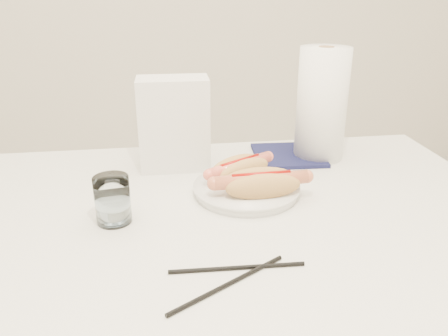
{
  "coord_description": "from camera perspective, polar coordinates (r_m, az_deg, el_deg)",
  "views": [
    {
      "loc": [
        -0.09,
        -0.76,
        1.17
      ],
      "look_at": [
        0.02,
        0.06,
        0.82
      ],
      "focal_mm": 36.34,
      "sensor_mm": 36.0,
      "label": 1
    }
  ],
  "objects": [
    {
      "name": "table",
      "position": [
        0.9,
        -0.9,
        -9.11
      ],
      "size": [
        1.2,
        0.8,
        0.75
      ],
      "color": "silver",
      "rests_on": "ground"
    },
    {
      "name": "paper_towel_roll",
      "position": [
        1.13,
        12.19,
        7.83
      ],
      "size": [
        0.13,
        0.13,
        0.27
      ],
      "primitive_type": "cylinder",
      "rotation": [
        0.0,
        0.0,
        -0.1
      ],
      "color": "white",
      "rests_on": "table"
    },
    {
      "name": "chopstick_near",
      "position": [
        0.68,
        0.57,
        -14.37
      ],
      "size": [
        0.19,
        0.12,
        0.01
      ],
      "primitive_type": "cylinder",
      "rotation": [
        0.0,
        1.57,
        0.54
      ],
      "color": "black",
      "rests_on": "table"
    },
    {
      "name": "navy_napkin",
      "position": [
        1.16,
        8.08,
        1.61
      ],
      "size": [
        0.18,
        0.18,
        0.01
      ],
      "primitive_type": "cube",
      "rotation": [
        0.0,
        0.0,
        -0.05
      ],
      "color": "#13153C",
      "rests_on": "table"
    },
    {
      "name": "water_glass",
      "position": [
        0.85,
        -13.84,
        -3.9
      ],
      "size": [
        0.06,
        0.06,
        0.09
      ],
      "primitive_type": "cylinder",
      "color": "silver",
      "rests_on": "table"
    },
    {
      "name": "hotdog_left",
      "position": [
        0.98,
        2.01,
        -0.03
      ],
      "size": [
        0.16,
        0.12,
        0.05
      ],
      "rotation": [
        0.0,
        0.0,
        0.53
      ],
      "color": "tan",
      "rests_on": "plate"
    },
    {
      "name": "hotdog_right",
      "position": [
        0.9,
        4.68,
        -1.97
      ],
      "size": [
        0.19,
        0.08,
        0.05
      ],
      "rotation": [
        0.0,
        0.0,
        0.04
      ],
      "color": "tan",
      "rests_on": "plate"
    },
    {
      "name": "napkin_box",
      "position": [
        1.06,
        -6.29,
        5.52
      ],
      "size": [
        0.16,
        0.09,
        0.21
      ],
      "primitive_type": "cube",
      "rotation": [
        0.0,
        0.0,
        -0.02
      ],
      "color": "silver",
      "rests_on": "table"
    },
    {
      "name": "chopstick_far",
      "position": [
        0.72,
        1.66,
        -12.43
      ],
      "size": [
        0.21,
        0.01,
        0.01
      ],
      "primitive_type": "cylinder",
      "rotation": [
        0.0,
        1.57,
        -0.03
      ],
      "color": "black",
      "rests_on": "table"
    },
    {
      "name": "plate",
      "position": [
        0.95,
        2.83,
        -2.8
      ],
      "size": [
        0.23,
        0.23,
        0.02
      ],
      "primitive_type": "cylinder",
      "rotation": [
        0.0,
        0.0,
        -0.08
      ],
      "color": "white",
      "rests_on": "table"
    }
  ]
}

